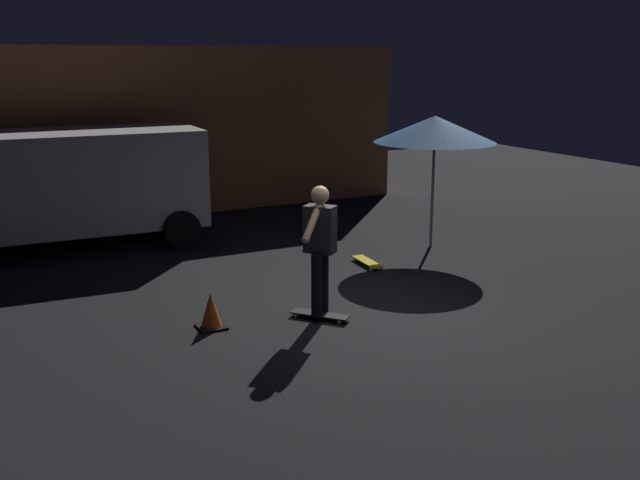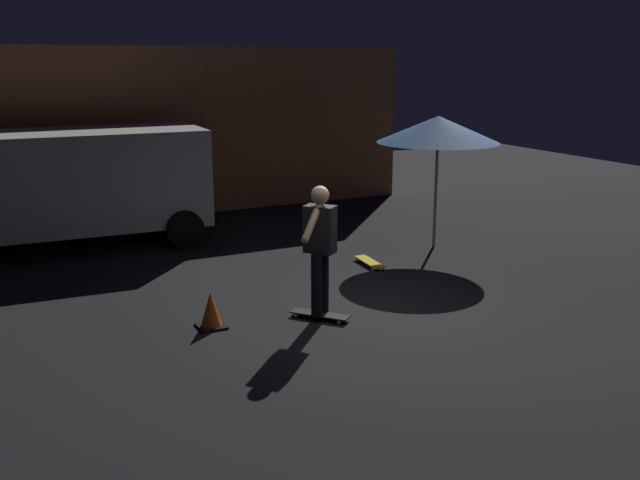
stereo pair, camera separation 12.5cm
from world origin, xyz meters
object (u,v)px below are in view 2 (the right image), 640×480
skater (320,241)px  traffic_cone (211,311)px  patio_umbrella (438,129)px  skateboard_ridden (320,315)px  parked_van (70,181)px  skateboard_spare (370,262)px

skater → traffic_cone: (-1.35, 0.33, -0.83)m
patio_umbrella → skater: (-3.42, -2.34, -1.04)m
patio_umbrella → traffic_cone: size_ratio=5.00×
skateboard_ridden → traffic_cone: 1.40m
parked_van → skateboard_spare: bearing=-40.8°
parked_van → skateboard_ridden: size_ratio=6.44×
patio_umbrella → skater: size_ratio=1.38×
skateboard_ridden → skateboard_spare: size_ratio=0.92×
patio_umbrella → skateboard_ridden: 4.61m
traffic_cone → parked_van: bearing=100.1°
parked_van → skater: bearing=-67.2°
skateboard_spare → traffic_cone: traffic_cone is taller
skater → traffic_cone: size_ratio=3.63×
parked_van → patio_umbrella: bearing=-27.9°
parked_van → skateboard_spare: 5.47m
parked_van → skateboard_spare: parked_van is taller
skateboard_ridden → skateboard_spare: same height
skater → traffic_cone: skater is taller
skateboard_ridden → skater: skater is taller
skater → parked_van: bearing=112.8°
skateboard_spare → skater: 2.75m
skateboard_spare → skateboard_ridden: bearing=-134.7°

